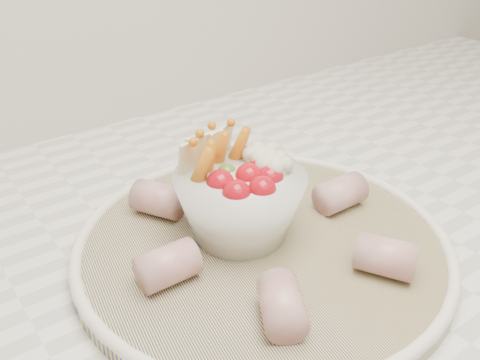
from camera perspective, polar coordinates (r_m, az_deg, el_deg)
serving_platter at (r=0.54m, az=2.41°, el=-6.80°), size 0.44×0.44×0.02m
veggie_bowl at (r=0.53m, az=0.01°, el=-2.04°), size 0.13×0.13×0.11m
cured_meat_rolls at (r=0.53m, az=2.46°, el=-4.89°), size 0.27×0.27×0.04m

